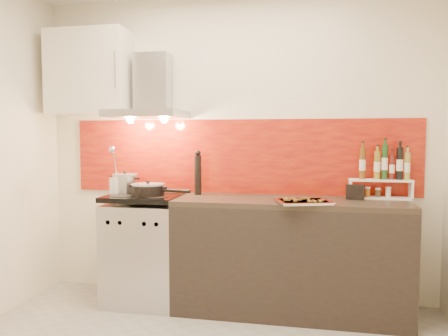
% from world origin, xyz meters
% --- Properties ---
extents(back_wall, '(3.40, 0.02, 2.60)m').
position_xyz_m(back_wall, '(0.00, 1.40, 1.30)').
color(back_wall, silver).
rests_on(back_wall, ground).
extents(backsplash, '(3.00, 0.02, 0.64)m').
position_xyz_m(backsplash, '(0.05, 1.39, 1.22)').
color(backsplash, maroon).
rests_on(backsplash, back_wall).
extents(range_stove, '(0.60, 0.60, 0.91)m').
position_xyz_m(range_stove, '(-0.70, 1.10, 0.44)').
color(range_stove, '#B7B7BA').
rests_on(range_stove, ground).
extents(counter, '(1.80, 0.60, 0.90)m').
position_xyz_m(counter, '(0.50, 1.10, 0.45)').
color(counter, black).
rests_on(counter, ground).
extents(range_hood, '(0.62, 0.50, 0.61)m').
position_xyz_m(range_hood, '(-0.70, 1.24, 1.74)').
color(range_hood, '#B7B7BA').
rests_on(range_hood, back_wall).
extents(upper_cabinet, '(0.70, 0.35, 0.72)m').
position_xyz_m(upper_cabinet, '(-1.25, 1.22, 1.95)').
color(upper_cabinet, '#EFE5D0').
rests_on(upper_cabinet, back_wall).
extents(stock_pot, '(0.22, 0.22, 0.19)m').
position_xyz_m(stock_pot, '(-0.92, 1.19, 0.99)').
color(stock_pot, '#B7B7BA').
rests_on(stock_pot, range_stove).
extents(saute_pan, '(0.52, 0.27, 0.13)m').
position_xyz_m(saute_pan, '(-0.65, 1.03, 0.96)').
color(saute_pan, black).
rests_on(saute_pan, range_stove).
extents(utensil_jar, '(0.09, 0.13, 0.41)m').
position_xyz_m(utensil_jar, '(-0.98, 1.09, 1.02)').
color(utensil_jar, silver).
rests_on(utensil_jar, range_stove).
extents(pepper_mill, '(0.06, 0.06, 0.38)m').
position_xyz_m(pepper_mill, '(-0.28, 1.23, 1.08)').
color(pepper_mill, black).
rests_on(pepper_mill, counter).
extents(step_shelf, '(0.48, 0.13, 0.43)m').
position_xyz_m(step_shelf, '(1.21, 1.27, 1.08)').
color(step_shelf, white).
rests_on(step_shelf, counter).
extents(caddy_box, '(0.14, 0.09, 0.12)m').
position_xyz_m(caddy_box, '(1.00, 1.19, 0.96)').
color(caddy_box, black).
rests_on(caddy_box, counter).
extents(baking_tray, '(0.46, 0.40, 0.03)m').
position_xyz_m(baking_tray, '(0.60, 0.90, 0.92)').
color(baking_tray, silver).
rests_on(baking_tray, counter).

